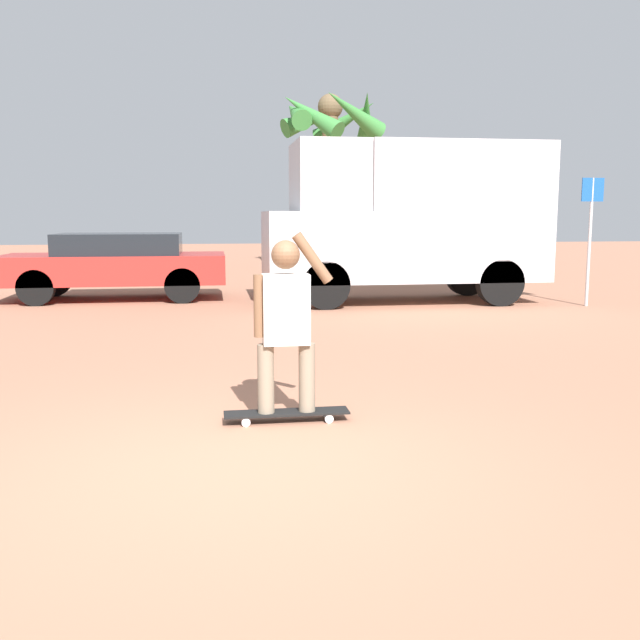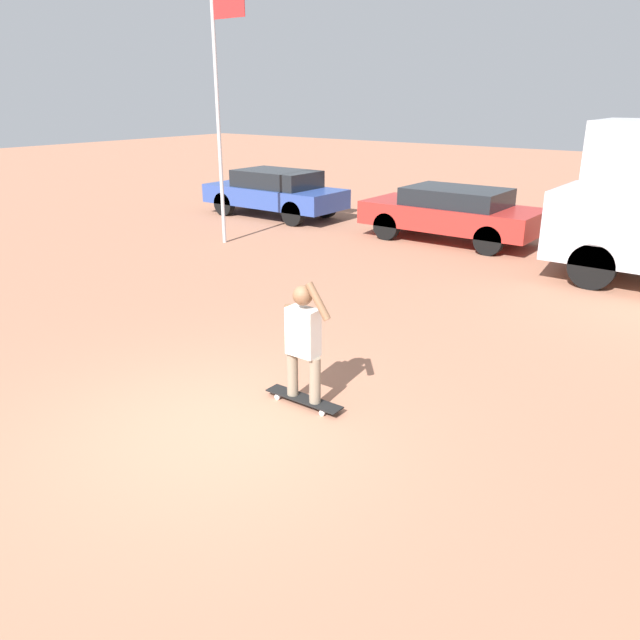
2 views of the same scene
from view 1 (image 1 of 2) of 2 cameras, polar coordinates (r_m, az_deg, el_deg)
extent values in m
plane|color=#A36B51|center=(5.03, -6.78, -11.84)|extent=(80.00, 80.00, 0.00)
cube|color=black|center=(6.08, -2.68, -7.40)|extent=(1.06, 0.22, 0.02)
cylinder|color=white|center=(5.98, -5.95, -8.14)|extent=(0.07, 0.03, 0.07)
cylinder|color=white|center=(6.15, -6.03, -7.67)|extent=(0.07, 0.03, 0.07)
cylinder|color=white|center=(6.05, 0.73, -7.90)|extent=(0.07, 0.03, 0.07)
cylinder|color=white|center=(6.22, 0.46, -7.45)|extent=(0.07, 0.03, 0.07)
cylinder|color=gray|center=(5.99, -4.36, -4.70)|extent=(0.14, 0.14, 0.58)
cylinder|color=gray|center=(6.02, -1.06, -4.60)|extent=(0.14, 0.14, 0.58)
cube|color=silver|center=(5.90, -2.74, 0.86)|extent=(0.39, 0.22, 0.58)
sphere|color=brown|center=(5.86, -2.77, 5.24)|extent=(0.24, 0.24, 0.24)
cylinder|color=brown|center=(5.88, -4.90, 1.13)|extent=(0.09, 0.09, 0.52)
cylinder|color=brown|center=(5.89, -0.60, 4.98)|extent=(0.34, 0.09, 0.43)
cylinder|color=black|center=(13.25, 0.44, 2.82)|extent=(0.90, 0.28, 0.90)
cylinder|color=black|center=(15.04, -0.66, 3.48)|extent=(0.90, 0.28, 0.90)
cylinder|color=black|center=(14.19, 14.19, 2.93)|extent=(0.90, 0.28, 0.90)
cylinder|color=black|center=(15.87, 11.65, 3.56)|extent=(0.90, 0.28, 0.90)
cube|color=#BCBCC1|center=(14.08, -0.48, 5.92)|extent=(1.93, 2.10, 1.36)
cube|color=black|center=(14.03, -2.05, 7.01)|extent=(0.04, 1.78, 0.68)
cube|color=#BCBCC1|center=(14.72, 10.30, 8.47)|extent=(3.58, 2.10, 2.69)
cube|color=#BCBCC1|center=(14.14, 0.69, 11.37)|extent=(1.35, 1.93, 1.33)
cylinder|color=black|center=(14.82, -21.80, 2.42)|extent=(0.70, 0.22, 0.70)
cylinder|color=black|center=(16.45, -20.49, 3.02)|extent=(0.70, 0.22, 0.70)
cylinder|color=black|center=(14.44, -10.95, 2.73)|extent=(0.70, 0.22, 0.70)
cylinder|color=black|center=(16.11, -10.73, 3.31)|extent=(0.70, 0.22, 0.70)
cube|color=#B22823|center=(15.37, -16.07, 3.98)|extent=(4.50, 1.90, 0.58)
cube|color=black|center=(15.33, -15.73, 5.89)|extent=(2.47, 1.67, 0.43)
cylinder|color=brown|center=(24.30, 0.82, 10.52)|extent=(0.52, 0.52, 5.29)
sphere|color=brown|center=(24.54, 0.83, 16.70)|extent=(0.83, 0.83, 0.83)
cone|color=#387F38|center=(24.50, 3.70, 15.63)|extent=(1.04, 2.32, 2.02)
cone|color=#387F38|center=(25.55, 2.05, 15.65)|extent=(2.34, 1.94, 1.65)
cone|color=#387F38|center=(25.55, -0.45, 15.83)|extent=(2.53, 1.40, 1.42)
cone|color=#387F38|center=(24.26, -1.99, 16.25)|extent=(0.84, 2.49, 1.39)
cone|color=#387F38|center=(23.50, -0.76, 16.17)|extent=(2.21, 2.06, 1.79)
cone|color=#387F38|center=(23.60, 2.72, 16.26)|extent=(2.42, 1.77, 1.64)
cylinder|color=#B7B7BC|center=(14.61, 20.75, 5.81)|extent=(0.06, 0.06, 2.43)
cube|color=#19519E|center=(14.60, 20.98, 9.71)|extent=(0.44, 0.02, 0.44)
camera|label=2|loc=(5.24, 79.35, 22.80)|focal=35.00mm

